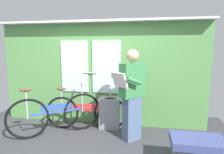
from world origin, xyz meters
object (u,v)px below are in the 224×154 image
object	(u,v)px
bicycle_near_door	(56,114)
trash_bin_by_wall	(110,113)
bicycle_leaning_behind	(86,112)
bench_seat_corner	(197,153)
passenger_reading_newspaper	(132,93)

from	to	relation	value
bicycle_near_door	trash_bin_by_wall	bearing A→B (deg)	-8.10
bicycle_leaning_behind	bench_seat_corner	bearing A→B (deg)	-35.37
bicycle_near_door	passenger_reading_newspaper	world-z (taller)	passenger_reading_newspaper
trash_bin_by_wall	bicycle_leaning_behind	bearing A→B (deg)	-162.85
bench_seat_corner	bicycle_near_door	bearing A→B (deg)	163.61
bicycle_near_door	bicycle_leaning_behind	size ratio (longest dim) A/B	0.90
passenger_reading_newspaper	trash_bin_by_wall	bearing A→B (deg)	-88.66
bicycle_leaning_behind	passenger_reading_newspaper	world-z (taller)	passenger_reading_newspaper
passenger_reading_newspaper	bench_seat_corner	size ratio (longest dim) A/B	2.32
passenger_reading_newspaper	bench_seat_corner	world-z (taller)	passenger_reading_newspaper
bicycle_near_door	bicycle_leaning_behind	distance (m)	0.58
bicycle_leaning_behind	passenger_reading_newspaper	size ratio (longest dim) A/B	1.02
trash_bin_by_wall	bicycle_near_door	bearing A→B (deg)	-153.86
bicycle_leaning_behind	bench_seat_corner	xyz separation A→B (m)	(1.89, -1.02, -0.12)
passenger_reading_newspaper	bench_seat_corner	bearing A→B (deg)	97.87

